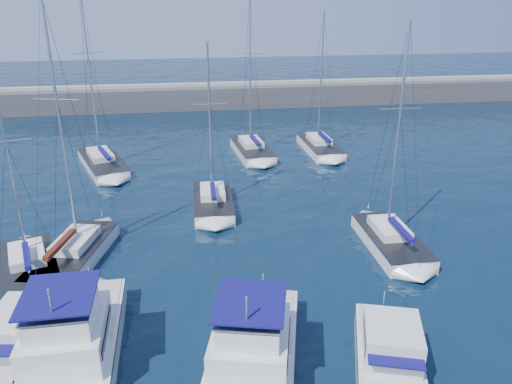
{
  "coord_description": "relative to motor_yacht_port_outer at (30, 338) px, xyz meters",
  "views": [
    {
      "loc": [
        -2.66,
        -21.48,
        15.81
      ],
      "look_at": [
        2.03,
        9.94,
        3.0
      ],
      "focal_mm": 35.0,
      "sensor_mm": 36.0,
      "label": 1
    }
  ],
  "objects": [
    {
      "name": "sailboat_mid_e",
      "position": [
        20.69,
        7.51,
        -0.41
      ],
      "size": [
        3.1,
        7.39,
        14.7
      ],
      "rotation": [
        0.0,
        0.0,
        -0.01
      ],
      "color": "silver",
      "rests_on": "ground"
    },
    {
      "name": "motor_yacht_port_inner",
      "position": [
        2.07,
        -0.86,
        0.19
      ],
      "size": [
        4.11,
        9.18,
        4.69
      ],
      "rotation": [
        0.0,
        0.0,
        0.02
      ],
      "color": "silver",
      "rests_on": "ground"
    },
    {
      "name": "sailboat_back_c",
      "position": [
        21.77,
        29.08,
        -0.42
      ],
      "size": [
        3.3,
        8.2,
        14.52
      ],
      "rotation": [
        0.0,
        0.0,
        0.03
      ],
      "color": "silver",
      "rests_on": "ground"
    },
    {
      "name": "sailboat_mid_a",
      "position": [
        -1.99,
        7.36,
        -0.43
      ],
      "size": [
        5.1,
        7.68,
        12.99
      ],
      "rotation": [
        0.0,
        0.0,
        0.31
      ],
      "color": "silver",
      "rests_on": "ground"
    },
    {
      "name": "sailboat_mid_c",
      "position": [
        9.51,
        15.73,
        -0.43
      ],
      "size": [
        3.15,
        7.18,
        12.87
      ],
      "rotation": [
        0.0,
        0.0,
        -0.03
      ],
      "color": "silver",
      "rests_on": "ground"
    },
    {
      "name": "sailboat_mid_b",
      "position": [
        0.3,
        8.74,
        -0.4
      ],
      "size": [
        4.92,
        8.6,
        16.22
      ],
      "rotation": [
        0.0,
        0.0,
        -0.24
      ],
      "color": "silver",
      "rests_on": "ground"
    },
    {
      "name": "ground",
      "position": [
        10.21,
        1.32,
        -0.94
      ],
      "size": [
        220.0,
        220.0,
        0.0
      ],
      "primitive_type": "plane",
      "color": "black",
      "rests_on": "ground"
    },
    {
      "name": "sailboat_back_a",
      "position": [
        -0.33,
        26.87,
        -0.4
      ],
      "size": [
        5.94,
        9.7,
        17.17
      ],
      "rotation": [
        0.0,
        0.0,
        0.34
      ],
      "color": "silver",
      "rests_on": "ground"
    },
    {
      "name": "motor_yacht_stbd_inner",
      "position": [
        10.02,
        -2.61,
        0.19
      ],
      "size": [
        5.82,
        9.41,
        4.69
      ],
      "rotation": [
        0.0,
        0.0,
        -0.25
      ],
      "color": "silver",
      "rests_on": "ground"
    },
    {
      "name": "motor_yacht_stbd_outer",
      "position": [
        15.98,
        -3.46,
        -0.0
      ],
      "size": [
        4.5,
        6.54,
        3.2
      ],
      "rotation": [
        0.0,
        0.0,
        -0.31
      ],
      "color": "silver",
      "rests_on": "ground"
    },
    {
      "name": "breakwater",
      "position": [
        10.21,
        53.32,
        0.11
      ],
      "size": [
        160.0,
        6.0,
        4.45
      ],
      "color": "#424244",
      "rests_on": "ground"
    },
    {
      "name": "sailboat_back_b",
      "position": [
        14.48,
        28.99,
        -0.4
      ],
      "size": [
        3.89,
        8.32,
        16.28
      ],
      "rotation": [
        0.0,
        0.0,
        0.09
      ],
      "color": "silver",
      "rests_on": "ground"
    },
    {
      "name": "motor_yacht_port_outer",
      "position": [
        0.0,
        0.0,
        0.0
      ],
      "size": [
        3.65,
        7.22,
        3.2
      ],
      "rotation": [
        0.0,
        0.0,
        -0.14
      ],
      "color": "silver",
      "rests_on": "ground"
    }
  ]
}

